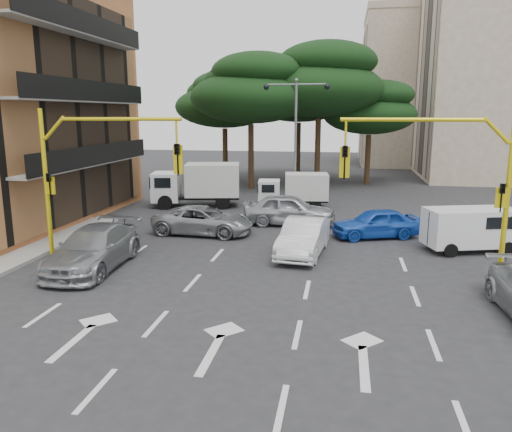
{
  "coord_description": "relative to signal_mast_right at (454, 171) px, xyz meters",
  "views": [
    {
      "loc": [
        3.06,
        -15.97,
        5.85
      ],
      "look_at": [
        -0.47,
        4.11,
        1.6
      ],
      "focal_mm": 35.0,
      "sensor_mm": 36.0,
      "label": 1
    }
  ],
  "objects": [
    {
      "name": "pine_center",
      "position": [
        -5.75,
        21.96,
        4.41
      ],
      "size": [
        9.98,
        9.98,
        11.16
      ],
      "color": "#382616",
      "rests_on": "ground"
    },
    {
      "name": "street_lamp_center",
      "position": [
        -6.8,
        14.01,
        1.54
      ],
      "size": [
        4.16,
        0.36,
        7.77
      ],
      "color": "slate",
      "rests_on": "median_strip"
    },
    {
      "name": "pine_left_far",
      "position": [
        -13.75,
        23.96,
        3.03
      ],
      "size": [
        8.32,
        8.32,
        9.3
      ],
      "color": "#382616",
      "rests_on": "ground"
    },
    {
      "name": "pine_right",
      "position": [
        -1.75,
        23.96,
        2.33
      ],
      "size": [
        7.49,
        7.49,
        8.37
      ],
      "color": "#382616",
      "rests_on": "ground"
    },
    {
      "name": "car_silver_wagon",
      "position": [
        -12.99,
        -1.02,
        -3.1
      ],
      "size": [
        2.4,
        5.47,
        1.56
      ],
      "primitive_type": "imported",
      "rotation": [
        0.0,
        0.0,
        0.04
      ],
      "color": "gray",
      "rests_on": "ground"
    },
    {
      "name": "box_truck_a",
      "position": [
        -12.78,
        12.01,
        -2.53
      ],
      "size": [
        5.86,
        3.37,
        2.71
      ],
      "primitive_type": null,
      "rotation": [
        0.0,
        0.0,
        1.77
      ],
      "color": "silver",
      "rests_on": "ground"
    },
    {
      "name": "car_silver_cross_a",
      "position": [
        -10.39,
        5.01,
        -3.21
      ],
      "size": [
        5.02,
        2.57,
        1.36
      ],
      "primitive_type": "imported",
      "rotation": [
        0.0,
        0.0,
        1.5
      ],
      "color": "#96999E",
      "rests_on": "ground"
    },
    {
      "name": "ground",
      "position": [
        -6.8,
        -1.99,
        -3.88
      ],
      "size": [
        120.0,
        120.0,
        0.0
      ],
      "primitive_type": "plane",
      "color": "#28282B",
      "rests_on": "ground"
    },
    {
      "name": "median_strip",
      "position": [
        -6.8,
        14.01,
        -3.81
      ],
      "size": [
        1.4,
        6.0,
        0.15
      ],
      "primitive_type": "cube",
      "color": "gray",
      "rests_on": "ground"
    },
    {
      "name": "car_blue_compact",
      "position": [
        -2.14,
        5.73,
        -3.19
      ],
      "size": [
        4.41,
        2.91,
        1.4
      ],
      "primitive_type": "imported",
      "rotation": [
        0.0,
        0.0,
        -1.23
      ],
      "color": "blue",
      "rests_on": "ground"
    },
    {
      "name": "pine_back",
      "position": [
        -7.75,
        26.96,
        3.72
      ],
      "size": [
        9.15,
        9.15,
        10.23
      ],
      "color": "#382616",
      "rests_on": "ground"
    },
    {
      "name": "apartment_beige_far",
      "position": [
        6.15,
        42.01,
        4.47
      ],
      "size": [
        16.2,
        12.15,
        16.7
      ],
      "color": "tan",
      "rests_on": "ground"
    },
    {
      "name": "box_truck_b",
      "position": [
        -6.74,
        12.65,
        -2.81
      ],
      "size": [
        4.55,
        2.34,
        2.15
      ],
      "primitive_type": null,
      "rotation": [
        0.0,
        0.0,
        1.69
      ],
      "color": "silver",
      "rests_on": "ground"
    },
    {
      "name": "signal_mast_left",
      "position": [
        -13.61,
        0.0,
        0.0
      ],
      "size": [
        5.79,
        0.37,
        6.0
      ],
      "color": "yellow",
      "rests_on": "ground"
    },
    {
      "name": "pine_left_near",
      "position": [
        -10.75,
        19.96,
        3.72
      ],
      "size": [
        9.15,
        9.15,
        10.23
      ],
      "color": "#382616",
      "rests_on": "ground"
    },
    {
      "name": "car_white_hatch",
      "position": [
        -5.28,
        2.24,
        -3.14
      ],
      "size": [
        2.05,
        4.66,
        1.49
      ],
      "primitive_type": "imported",
      "rotation": [
        0.0,
        0.0,
        -0.11
      ],
      "color": "silver",
      "rests_on": "ground"
    },
    {
      "name": "car_silver_cross_b",
      "position": [
        -6.47,
        7.75,
        -3.06
      ],
      "size": [
        4.85,
        2.01,
        1.64
      ],
      "primitive_type": "imported",
      "rotation": [
        0.0,
        0.0,
        1.59
      ],
      "color": "#A8ABB1",
      "rests_on": "ground"
    },
    {
      "name": "van_white",
      "position": [
        1.7,
        4.01,
        -2.94
      ],
      "size": [
        4.1,
        2.71,
        1.89
      ],
      "primitive_type": null,
      "rotation": [
        0.0,
        0.0,
        -1.28
      ],
      "color": "white",
      "rests_on": "ground"
    },
    {
      "name": "signal_mast_right",
      "position": [
        0.0,
        0.0,
        0.0
      ],
      "size": [
        5.79,
        0.37,
        6.0
      ],
      "color": "yellow",
      "rests_on": "ground"
    }
  ]
}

